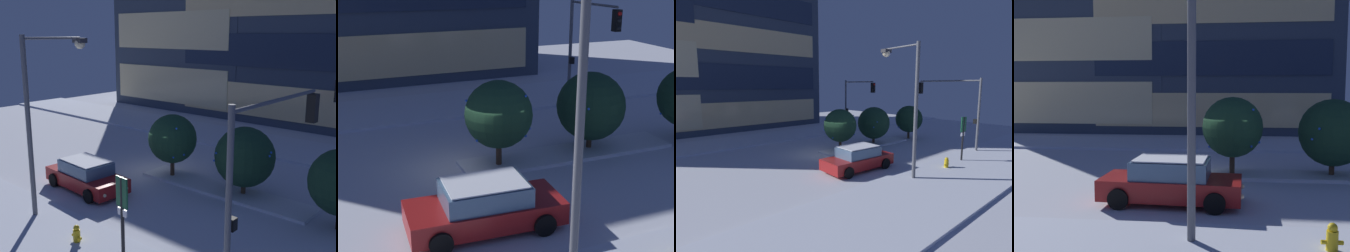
{
  "view_description": "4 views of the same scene",
  "coord_description": "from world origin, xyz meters",
  "views": [
    {
      "loc": [
        14.21,
        -15.9,
        7.5
      ],
      "look_at": [
        -0.94,
        1.46,
        2.27
      ],
      "focal_mm": 44.41,
      "sensor_mm": 36.0,
      "label": 1
    },
    {
      "loc": [
        -5.57,
        -15.79,
        7.26
      ],
      "look_at": [
        1.07,
        0.05,
        1.57
      ],
      "focal_mm": 51.43,
      "sensor_mm": 36.0,
      "label": 2
    },
    {
      "loc": [
        -12.86,
        -15.67,
        5.18
      ],
      "look_at": [
        1.39,
        0.21,
        1.97
      ],
      "focal_mm": 29.14,
      "sensor_mm": 36.0,
      "label": 3
    },
    {
      "loc": [
        0.32,
        -16.42,
        3.74
      ],
      "look_at": [
        -1.46,
        0.38,
        2.1
      ],
      "focal_mm": 41.67,
      "sensor_mm": 36.0,
      "label": 4
    }
  ],
  "objects": [
    {
      "name": "ground",
      "position": [
        0.0,
        0.0,
        0.0
      ],
      "size": [
        52.0,
        52.0,
        0.0
      ],
      "primitive_type": "plane",
      "color": "silver"
    },
    {
      "name": "curb_strip_near",
      "position": [
        0.0,
        -8.92,
        0.07
      ],
      "size": [
        52.0,
        5.2,
        0.14
      ],
      "primitive_type": "cube",
      "color": "silver",
      "rests_on": "ground"
    },
    {
      "name": "curb_strip_far",
      "position": [
        0.0,
        8.92,
        0.07
      ],
      "size": [
        52.0,
        5.2,
        0.14
      ],
      "primitive_type": "cube",
      "color": "silver",
      "rests_on": "ground"
    },
    {
      "name": "median_strip",
      "position": [
        3.81,
        0.0,
        0.07
      ],
      "size": [
        9.0,
        1.8,
        0.14
      ],
      "primitive_type": "cube",
      "color": "silver",
      "rests_on": "ground"
    },
    {
      "name": "car_near",
      "position": [
        -1.33,
        -4.12,
        0.71
      ],
      "size": [
        4.7,
        2.27,
        1.49
      ],
      "rotation": [
        0.0,
        0.0,
        -0.06
      ],
      "color": "maroon",
      "rests_on": "ground"
    },
    {
      "name": "traffic_light_corner_near_right",
      "position": [
        8.68,
        -4.91,
        4.01
      ],
      "size": [
        0.32,
        5.56,
        5.73
      ],
      "rotation": [
        0.0,
        0.0,
        1.57
      ],
      "color": "#565960",
      "rests_on": "ground"
    },
    {
      "name": "traffic_light_corner_far_right",
      "position": [
        7.87,
        5.38,
        3.95
      ],
      "size": [
        0.32,
        4.47,
        5.72
      ],
      "rotation": [
        0.0,
        0.0,
        -1.57
      ],
      "color": "#565960",
      "rests_on": "ground"
    },
    {
      "name": "street_lamp_arched",
      "position": [
        -0.3,
        -6.77,
        4.84
      ],
      "size": [
        0.73,
        2.72,
        7.41
      ],
      "rotation": [
        0.0,
        0.0,
        1.43
      ],
      "color": "#565960",
      "rests_on": "ground"
    },
    {
      "name": "fire_hydrant",
      "position": [
        2.76,
        -7.77,
        0.37
      ],
      "size": [
        0.48,
        0.26,
        0.77
      ],
      "color": "gold",
      "rests_on": "ground"
    },
    {
      "name": "parking_info_sign",
      "position": [
        5.07,
        -7.64,
        1.99
      ],
      "size": [
        0.55,
        0.12,
        3.09
      ],
      "rotation": [
        0.0,
        0.0,
        1.46
      ],
      "color": "black",
      "rests_on": "ground"
    },
    {
      "name": "decorated_tree_median",
      "position": [
        0.72,
        -0.09,
        2.11
      ],
      "size": [
        2.53,
        2.53,
        3.38
      ],
      "color": "#473323",
      "rests_on": "ground"
    },
    {
      "name": "decorated_tree_left_of_median",
      "position": [
        9.42,
        -0.32,
        1.92
      ],
      "size": [
        2.59,
        2.59,
        3.22
      ],
      "color": "#473323",
      "rests_on": "ground"
    },
    {
      "name": "decorated_tree_right_of_median",
      "position": [
        4.86,
        0.17,
        1.9
      ],
      "size": [
        2.8,
        2.79,
        3.3
      ],
      "color": "#473323",
      "rests_on": "ground"
    }
  ]
}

